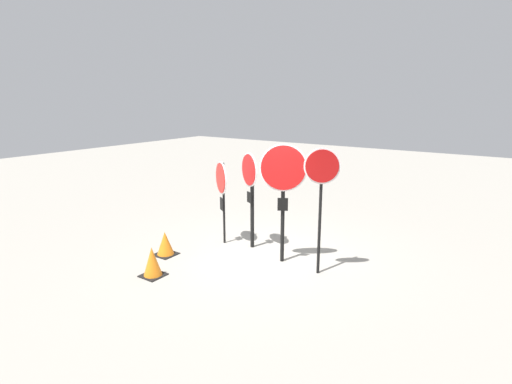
% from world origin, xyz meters
% --- Properties ---
extents(ground_plane, '(40.00, 40.00, 0.00)m').
position_xyz_m(ground_plane, '(0.00, 0.00, 0.00)').
color(ground_plane, gray).
extents(stop_sign_0, '(0.63, 0.45, 1.96)m').
position_xyz_m(stop_sign_0, '(-1.21, 0.14, 1.45)').
color(stop_sign_0, black).
rests_on(stop_sign_0, ground).
extents(stop_sign_1, '(0.66, 0.40, 2.20)m').
position_xyz_m(stop_sign_1, '(-0.50, 0.29, 1.52)').
color(stop_sign_1, black).
rests_on(stop_sign_1, ground).
extents(stop_sign_2, '(0.85, 0.48, 2.49)m').
position_xyz_m(stop_sign_2, '(0.53, -0.03, 1.78)').
color(stop_sign_2, black).
rests_on(stop_sign_2, ground).
extents(stop_sign_3, '(0.60, 0.35, 2.48)m').
position_xyz_m(stop_sign_3, '(1.41, -0.13, 1.88)').
color(stop_sign_3, black).
rests_on(stop_sign_3, ground).
extents(traffic_cone_0, '(0.44, 0.44, 0.53)m').
position_xyz_m(traffic_cone_0, '(-1.78, -1.13, 0.26)').
color(traffic_cone_0, black).
rests_on(traffic_cone_0, ground).
extents(traffic_cone_1, '(0.43, 0.43, 0.58)m').
position_xyz_m(traffic_cone_1, '(-1.19, -2.02, 0.29)').
color(traffic_cone_1, black).
rests_on(traffic_cone_1, ground).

